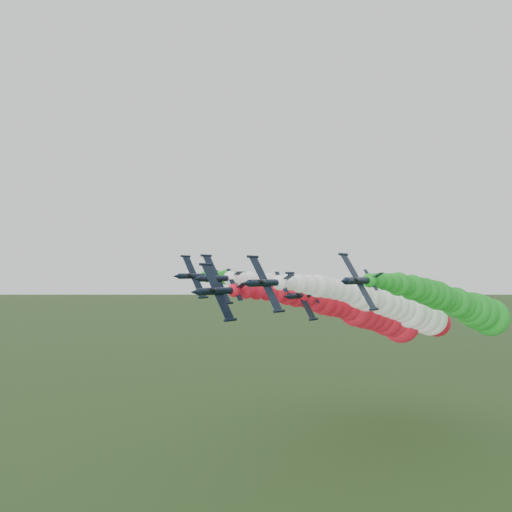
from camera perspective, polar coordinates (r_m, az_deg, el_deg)
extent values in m
plane|color=#335224|center=(104.13, 4.95, -25.57)|extent=(3000.00, 3000.00, 0.00)
cylinder|color=black|center=(86.09, -4.22, -4.01)|extent=(1.73, 10.29, 1.73)
cone|color=black|center=(81.63, -7.03, -4.11)|extent=(1.57, 2.06, 1.57)
cone|color=black|center=(90.38, -1.88, -3.93)|extent=(1.57, 1.03, 1.57)
ellipsoid|color=black|center=(84.11, -5.05, -3.90)|extent=(1.07, 2.15, 1.16)
cube|color=black|center=(86.02, -4.40, -4.07)|extent=(5.78, 2.17, 9.48)
cylinder|color=black|center=(87.88, -5.77, -0.96)|extent=(0.69, 2.97, 0.69)
cylinder|color=black|center=(84.48, -2.95, -7.31)|extent=(0.69, 2.97, 0.69)
cube|color=black|center=(88.68, -1.82, -3.52)|extent=(2.34, 1.72, 1.49)
cube|color=black|center=(89.31, -2.31, -3.89)|extent=(2.34, 1.26, 3.78)
sphere|color=red|center=(89.14, -2.52, -3.95)|extent=(2.39, 2.39, 2.39)
sphere|color=red|center=(91.67, -1.22, -3.96)|extent=(3.16, 3.16, 3.16)
sphere|color=red|center=(94.23, 0.04, -4.02)|extent=(3.31, 3.31, 3.31)
sphere|color=red|center=(96.81, 1.25, -4.12)|extent=(3.44, 3.44, 3.44)
sphere|color=red|center=(99.41, 2.41, -4.25)|extent=(3.96, 3.96, 3.96)
sphere|color=red|center=(102.03, 3.53, -4.40)|extent=(4.35, 4.35, 4.35)
sphere|color=red|center=(104.67, 4.62, -4.57)|extent=(4.69, 4.69, 4.69)
sphere|color=red|center=(107.33, 5.66, -4.75)|extent=(4.32, 4.32, 4.32)
sphere|color=red|center=(110.01, 6.68, -4.95)|extent=(5.37, 5.37, 5.37)
sphere|color=red|center=(112.71, 7.66, -5.15)|extent=(6.12, 6.12, 6.12)
sphere|color=red|center=(115.42, 8.62, -5.36)|extent=(6.13, 6.13, 6.13)
sphere|color=red|center=(118.15, 9.54, -5.58)|extent=(5.86, 5.86, 5.86)
sphere|color=red|center=(120.89, 10.44, -5.80)|extent=(6.36, 6.36, 6.36)
sphere|color=red|center=(123.65, 11.32, -6.03)|extent=(8.18, 8.18, 8.18)
sphere|color=red|center=(126.43, 12.18, -6.26)|extent=(8.19, 8.19, 8.19)
sphere|color=red|center=(129.22, 13.01, -6.50)|extent=(7.97, 7.97, 7.97)
sphere|color=red|center=(132.03, 13.83, -6.73)|extent=(7.96, 7.96, 7.96)
sphere|color=red|center=(134.86, 14.63, -6.97)|extent=(8.67, 8.67, 8.67)
sphere|color=red|center=(137.70, 15.41, -7.21)|extent=(8.29, 8.29, 8.29)
sphere|color=red|center=(140.55, 16.17, -7.45)|extent=(10.16, 10.16, 10.16)
cylinder|color=black|center=(99.64, -4.37, -2.57)|extent=(1.73, 10.29, 1.73)
cone|color=black|center=(95.18, -6.79, -2.59)|extent=(1.57, 2.06, 1.57)
cone|color=black|center=(103.92, -2.33, -2.56)|extent=(1.57, 1.03, 1.57)
ellipsoid|color=black|center=(97.67, -5.09, -2.44)|extent=(1.07, 2.15, 1.16)
cube|color=black|center=(99.57, -4.52, -2.62)|extent=(5.78, 2.17, 9.48)
cylinder|color=black|center=(101.53, -5.71, 0.05)|extent=(0.69, 2.97, 0.69)
cylinder|color=black|center=(97.88, -3.28, -5.39)|extent=(0.69, 2.97, 0.69)
cube|color=black|center=(102.22, -2.29, -2.18)|extent=(2.34, 1.72, 1.49)
cube|color=black|center=(102.85, -2.71, -2.51)|extent=(2.34, 1.26, 3.78)
sphere|color=white|center=(102.68, -2.90, -2.56)|extent=(3.08, 3.08, 3.08)
sphere|color=white|center=(105.19, -1.75, -2.60)|extent=(3.17, 3.17, 3.17)
sphere|color=white|center=(107.73, -0.64, -2.69)|extent=(3.53, 3.53, 3.53)
sphere|color=white|center=(110.28, 0.44, -2.81)|extent=(3.61, 3.61, 3.61)
sphere|color=white|center=(112.84, 1.48, -2.96)|extent=(3.99, 3.99, 3.99)
sphere|color=white|center=(115.42, 2.49, -3.12)|extent=(4.13, 4.13, 4.13)
sphere|color=white|center=(118.02, 3.47, -3.30)|extent=(4.97, 4.97, 4.97)
sphere|color=white|center=(120.63, 4.43, -3.49)|extent=(4.65, 4.65, 4.65)
sphere|color=white|center=(123.26, 5.36, -3.69)|extent=(5.66, 5.66, 5.66)
sphere|color=white|center=(125.90, 6.26, -3.90)|extent=(5.95, 5.95, 5.95)
sphere|color=white|center=(128.55, 7.15, -4.12)|extent=(5.85, 5.85, 5.85)
sphere|color=white|center=(131.22, 8.01, -4.34)|extent=(7.13, 7.13, 7.13)
sphere|color=white|center=(133.90, 8.85, -4.57)|extent=(6.09, 6.09, 6.09)
sphere|color=white|center=(136.60, 9.68, -4.80)|extent=(7.45, 7.45, 7.45)
sphere|color=white|center=(139.31, 10.48, -5.04)|extent=(7.36, 7.36, 7.36)
sphere|color=white|center=(142.03, 11.27, -5.28)|extent=(7.73, 7.73, 7.73)
sphere|color=white|center=(144.77, 12.05, -5.52)|extent=(9.03, 9.03, 9.03)
sphere|color=white|center=(147.52, 12.81, -5.76)|extent=(7.33, 7.33, 7.33)
sphere|color=white|center=(150.29, 13.56, -6.01)|extent=(8.59, 8.59, 8.59)
sphere|color=white|center=(153.07, 14.29, -6.26)|extent=(8.71, 8.71, 8.71)
cylinder|color=black|center=(87.10, 1.27, -3.08)|extent=(1.73, 10.29, 1.73)
cone|color=black|center=(82.25, -1.20, -3.14)|extent=(1.57, 2.06, 1.57)
cone|color=black|center=(91.71, 3.32, -3.03)|extent=(1.57, 1.03, 1.57)
ellipsoid|color=black|center=(85.01, 0.59, -2.95)|extent=(1.07, 2.15, 1.16)
cube|color=black|center=(87.00, 1.11, -3.14)|extent=(5.78, 2.17, 9.48)
cylinder|color=black|center=(88.72, -0.38, -0.08)|extent=(0.69, 2.97, 0.69)
cylinder|color=black|center=(85.59, 2.65, -6.31)|extent=(0.69, 2.97, 0.69)
cube|color=black|center=(90.03, 3.47, -2.61)|extent=(2.34, 1.72, 1.49)
cube|color=black|center=(90.58, 2.95, -2.99)|extent=(2.34, 1.26, 3.78)
sphere|color=white|center=(90.38, 2.76, -3.04)|extent=(2.79, 2.79, 2.79)
sphere|color=white|center=(93.08, 3.90, -3.07)|extent=(2.85, 2.85, 2.85)
sphere|color=white|center=(95.81, 4.99, -3.15)|extent=(3.53, 3.53, 3.53)
sphere|color=white|center=(98.55, 6.04, -3.27)|extent=(3.98, 3.98, 3.98)
sphere|color=white|center=(101.30, 7.06, -3.41)|extent=(4.64, 4.64, 4.64)
sphere|color=white|center=(104.06, 8.04, -3.58)|extent=(4.48, 4.48, 4.48)
sphere|color=white|center=(106.84, 8.99, -3.76)|extent=(4.44, 4.44, 4.44)
sphere|color=white|center=(109.64, 9.90, -3.95)|extent=(4.58, 4.58, 4.58)
sphere|color=white|center=(112.44, 10.79, -4.15)|extent=(4.97, 4.97, 4.97)
sphere|color=white|center=(115.26, 11.66, -4.36)|extent=(6.18, 6.18, 6.18)
sphere|color=white|center=(118.09, 12.50, -4.58)|extent=(6.65, 6.65, 6.65)
sphere|color=white|center=(120.93, 13.31, -4.81)|extent=(5.75, 5.75, 5.75)
sphere|color=white|center=(123.78, 14.11, -5.04)|extent=(6.52, 6.52, 6.52)
sphere|color=white|center=(126.65, 14.89, -5.28)|extent=(6.72, 6.72, 6.72)
sphere|color=white|center=(129.53, 15.65, -5.51)|extent=(6.87, 6.87, 6.87)
sphere|color=white|center=(132.42, 16.39, -5.75)|extent=(7.16, 7.16, 7.16)
sphere|color=white|center=(135.32, 17.11, -6.00)|extent=(8.81, 8.81, 8.81)
sphere|color=white|center=(138.24, 17.82, -6.24)|extent=(8.56, 8.56, 8.56)
sphere|color=white|center=(141.17, 18.52, -6.49)|extent=(9.30, 9.30, 9.30)
sphere|color=white|center=(144.11, 19.20, -6.73)|extent=(9.32, 9.32, 9.32)
cylinder|color=black|center=(114.86, -6.94, -2.29)|extent=(1.73, 10.29, 1.73)
cone|color=black|center=(110.57, -9.12, -2.29)|extent=(1.57, 2.06, 1.57)
cone|color=black|center=(118.96, -5.06, -2.29)|extent=(1.57, 1.03, 1.57)
ellipsoid|color=black|center=(112.95, -7.60, -2.18)|extent=(1.07, 2.15, 1.16)
cube|color=black|center=(114.80, -7.07, -2.34)|extent=(5.78, 2.17, 9.48)
cylinder|color=black|center=(116.85, -8.06, -0.02)|extent=(0.69, 2.97, 0.69)
cylinder|color=black|center=(112.97, -6.04, -4.73)|extent=(0.69, 2.97, 0.69)
cube|color=black|center=(117.27, -5.06, -1.97)|extent=(2.34, 1.72, 1.49)
cube|color=black|center=(117.93, -5.42, -2.25)|extent=(2.34, 1.26, 3.78)
sphere|color=#1C9324|center=(117.78, -5.58, -2.29)|extent=(3.01, 3.01, 3.01)
sphere|color=#1C9324|center=(120.19, -4.53, -2.34)|extent=(2.99, 2.99, 2.99)
sphere|color=#1C9324|center=(122.62, -3.50, -2.42)|extent=(3.65, 3.65, 3.65)
sphere|color=#1C9324|center=(125.06, -2.49, -2.54)|extent=(3.47, 3.47, 3.47)
sphere|color=#1C9324|center=(127.51, -1.51, -2.67)|extent=(4.24, 4.24, 4.24)
sphere|color=#1C9324|center=(129.98, -0.56, -2.83)|extent=(4.67, 4.67, 4.67)
sphere|color=#1C9324|center=(132.47, 0.37, -2.99)|extent=(4.69, 4.69, 4.69)
sphere|color=#1C9324|center=(134.96, 1.28, -3.17)|extent=(5.69, 5.69, 5.69)
sphere|color=#1C9324|center=(137.47, 2.18, -3.36)|extent=(5.99, 5.99, 5.99)
sphere|color=#1C9324|center=(140.00, 3.05, -3.56)|extent=(5.69, 5.69, 5.69)
sphere|color=#1C9324|center=(142.54, 3.90, -3.76)|extent=(6.08, 6.08, 6.08)
sphere|color=#1C9324|center=(145.09, 4.74, -3.97)|extent=(7.43, 7.43, 7.43)
sphere|color=#1C9324|center=(147.65, 5.56, -4.19)|extent=(6.59, 6.59, 6.59)
sphere|color=#1C9324|center=(150.23, 6.37, -4.41)|extent=(6.49, 6.49, 6.49)
sphere|color=#1C9324|center=(152.82, 7.16, -4.64)|extent=(8.13, 8.13, 8.13)
sphere|color=#1C9324|center=(155.42, 7.94, -4.87)|extent=(8.27, 8.27, 8.27)
sphere|color=#1C9324|center=(158.04, 8.70, -5.10)|extent=(8.49, 8.49, 8.49)
sphere|color=#1C9324|center=(160.67, 9.45, -5.34)|extent=(8.54, 8.54, 8.54)
sphere|color=#1C9324|center=(163.31, 10.19, -5.57)|extent=(9.54, 9.54, 9.54)
sphere|color=#1C9324|center=(165.97, 10.92, -5.81)|extent=(9.04, 9.04, 9.04)
cylinder|color=black|center=(88.08, 11.76, -2.78)|extent=(1.73, 10.29, 1.73)
cone|color=black|center=(82.63, 9.96, -2.84)|extent=(1.57, 2.06, 1.57)
cone|color=black|center=(93.18, 13.23, -2.72)|extent=(1.57, 1.03, 1.57)
ellipsoid|color=black|center=(85.84, 11.34, -2.64)|extent=(1.07, 2.15, 1.16)
cube|color=black|center=(87.93, 11.61, -2.84)|extent=(5.78, 2.17, 9.48)
cylinder|color=black|center=(89.24, 9.94, 0.19)|extent=(0.69, 2.97, 0.69)
cylinder|color=black|center=(86.96, 13.32, -5.94)|extent=(0.69, 2.97, 0.69)
cube|color=black|center=(91.57, 13.55, -2.31)|extent=(2.34, 1.72, 1.49)
cube|color=black|center=(91.97, 12.99, -2.68)|extent=(2.34, 1.26, 3.78)
sphere|color=#1C9324|center=(91.71, 12.82, -2.74)|extent=(2.61, 2.61, 2.61)
sphere|color=#1C9324|center=(94.69, 13.64, -2.76)|extent=(2.90, 2.90, 2.90)
sphere|color=#1C9324|center=(97.68, 14.43, -2.85)|extent=(3.29, 3.29, 3.29)
sphere|color=#1C9324|center=(100.67, 15.20, -2.96)|extent=(3.76, 3.76, 3.76)
sphere|color=#1C9324|center=(103.66, 15.94, -3.10)|extent=(4.77, 4.77, 4.77)
sphere|color=#1C9324|center=(106.66, 16.66, -3.26)|extent=(4.13, 4.13, 4.13)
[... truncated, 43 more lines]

